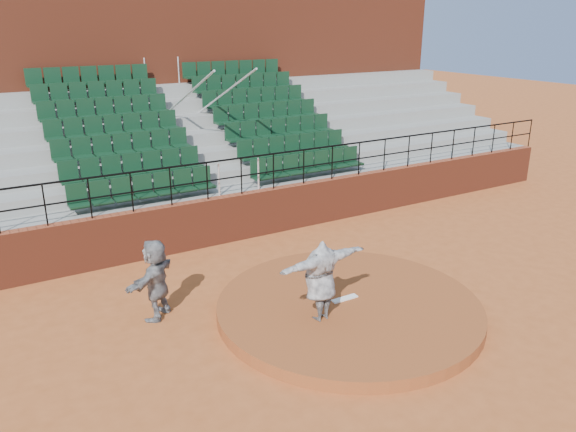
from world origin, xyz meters
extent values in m
plane|color=#AE5627|center=(0.00, 0.00, 0.00)|extent=(90.00, 90.00, 0.00)
cylinder|color=brown|center=(0.00, 0.00, 0.12)|extent=(5.50, 5.50, 0.25)
cube|color=white|center=(0.00, 0.15, 0.27)|extent=(0.60, 0.15, 0.03)
cube|color=maroon|center=(0.00, 5.00, 0.65)|extent=(24.00, 0.30, 1.30)
cylinder|color=black|center=(0.00, 5.00, 2.30)|extent=(24.00, 0.05, 0.05)
cylinder|color=black|center=(0.00, 5.00, 1.80)|extent=(24.00, 0.04, 0.04)
cylinder|color=black|center=(-5.00, 5.00, 1.80)|extent=(0.04, 0.04, 1.00)
cylinder|color=black|center=(-4.00, 5.00, 1.80)|extent=(0.04, 0.04, 1.00)
cylinder|color=black|center=(-3.00, 5.00, 1.80)|extent=(0.04, 0.04, 1.00)
cylinder|color=black|center=(-2.00, 5.00, 1.80)|extent=(0.04, 0.04, 1.00)
cylinder|color=black|center=(-1.00, 5.00, 1.80)|extent=(0.04, 0.04, 1.00)
cylinder|color=black|center=(0.00, 5.00, 1.80)|extent=(0.04, 0.04, 1.00)
cylinder|color=black|center=(1.00, 5.00, 1.80)|extent=(0.04, 0.04, 1.00)
cylinder|color=black|center=(2.00, 5.00, 1.80)|extent=(0.04, 0.04, 1.00)
cylinder|color=black|center=(3.00, 5.00, 1.80)|extent=(0.04, 0.04, 1.00)
cylinder|color=black|center=(4.00, 5.00, 1.80)|extent=(0.04, 0.04, 1.00)
cylinder|color=black|center=(5.00, 5.00, 1.80)|extent=(0.04, 0.04, 1.00)
cylinder|color=black|center=(6.00, 5.00, 1.80)|extent=(0.04, 0.04, 1.00)
cylinder|color=black|center=(7.00, 5.00, 1.80)|extent=(0.04, 0.04, 1.00)
cylinder|color=black|center=(8.00, 5.00, 1.80)|extent=(0.04, 0.04, 1.00)
cylinder|color=black|center=(9.00, 5.00, 1.80)|extent=(0.04, 0.04, 1.00)
cylinder|color=black|center=(10.00, 5.00, 1.80)|extent=(0.04, 0.04, 1.00)
cylinder|color=black|center=(11.00, 5.00, 1.80)|extent=(0.04, 0.04, 1.00)
cylinder|color=black|center=(12.00, 5.00, 1.80)|extent=(0.04, 0.04, 1.00)
cube|color=gray|center=(0.00, 5.58, 0.65)|extent=(24.00, 0.85, 1.30)
cube|color=#10321D|center=(-2.53, 5.59, 1.66)|extent=(3.85, 0.48, 0.72)
cube|color=#10321D|center=(2.53, 5.59, 1.66)|extent=(3.85, 0.48, 0.72)
cube|color=gray|center=(0.00, 6.43, 0.85)|extent=(24.00, 0.85, 1.70)
cube|color=#10321D|center=(-2.53, 6.44, 2.06)|extent=(3.85, 0.48, 0.72)
cube|color=#10321D|center=(2.53, 6.44, 2.06)|extent=(3.85, 0.48, 0.72)
cube|color=gray|center=(0.00, 7.28, 1.05)|extent=(24.00, 0.85, 2.10)
cube|color=#10321D|center=(-2.53, 7.29, 2.46)|extent=(3.85, 0.48, 0.72)
cube|color=#10321D|center=(2.53, 7.29, 2.46)|extent=(3.85, 0.48, 0.72)
cube|color=gray|center=(0.00, 8.12, 1.25)|extent=(24.00, 0.85, 2.50)
cube|color=#10321D|center=(-2.53, 8.13, 2.86)|extent=(3.85, 0.48, 0.72)
cube|color=#10321D|center=(2.53, 8.13, 2.86)|extent=(3.85, 0.48, 0.72)
cube|color=gray|center=(0.00, 8.97, 1.45)|extent=(24.00, 0.85, 2.90)
cube|color=#10321D|center=(-2.53, 8.98, 3.26)|extent=(3.85, 0.48, 0.72)
cube|color=#10321D|center=(2.53, 8.98, 3.26)|extent=(3.85, 0.48, 0.72)
cube|color=gray|center=(0.00, 9.82, 1.65)|extent=(24.00, 0.85, 3.30)
cube|color=#10321D|center=(-2.53, 9.83, 3.66)|extent=(3.85, 0.48, 0.72)
cube|color=#10321D|center=(2.53, 9.83, 3.66)|extent=(3.85, 0.48, 0.72)
cube|color=gray|center=(0.00, 10.68, 1.85)|extent=(24.00, 0.85, 3.70)
cube|color=#10321D|center=(-2.53, 10.69, 4.06)|extent=(3.85, 0.48, 0.72)
cube|color=#10321D|center=(2.53, 10.69, 4.06)|extent=(3.85, 0.48, 0.72)
cylinder|color=silver|center=(-0.60, 8.12, 3.40)|extent=(0.06, 5.97, 2.46)
cylinder|color=silver|center=(0.60, 8.12, 3.40)|extent=(0.06, 5.97, 2.46)
cube|color=maroon|center=(0.00, 12.60, 3.55)|extent=(24.00, 3.00, 7.10)
imported|color=black|center=(-0.89, -0.25, 1.07)|extent=(2.07, 0.75, 1.64)
imported|color=black|center=(-3.47, 1.89, 0.85)|extent=(1.50, 1.44, 1.70)
camera|label=1|loc=(-6.39, -8.35, 5.80)|focal=35.00mm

